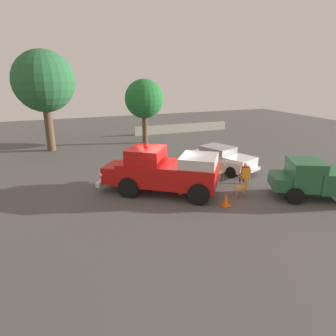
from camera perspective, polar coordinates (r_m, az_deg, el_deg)
The scene contains 12 objects.
ground_plane at distance 15.88m, azimuth -0.22°, elevation -4.39°, with size 60.00×60.00×0.00m, color #514F4C.
vintage_fire_truck at distance 15.28m, azimuth -0.85°, elevation -0.50°, with size 6.08×5.26×2.59m.
classic_hot_rod at distance 19.51m, azimuth 10.12°, elevation 1.82°, with size 3.26×4.73×1.46m.
parked_pickup at distance 16.54m, azimuth 27.19°, elevation -1.84°, with size 5.09×3.81×1.90m.
lawn_chair_near_truck at distance 17.00m, azimuth 14.38°, elevation -1.34°, with size 0.59×0.58×1.02m.
lawn_chair_by_car at distance 15.52m, azimuth 14.00°, elevation -3.12°, with size 0.66×0.65×1.02m.
lawn_chair_spare at distance 17.70m, azimuth 9.75°, elevation -0.30°, with size 0.67×0.67×1.02m.
spectator_seated at distance 17.08m, azimuth 14.22°, elevation -0.86°, with size 0.46×0.59×1.29m.
oak_tree_left at distance 25.34m, azimuth -22.39°, elevation 14.81°, with size 4.61×4.61×7.66m.
oak_tree_distant at distance 26.48m, azimuth -4.51°, elevation 12.82°, with size 3.31×3.31×5.50m.
traffic_cone at distance 14.33m, azimuth 10.90°, elevation -5.88°, with size 0.40×0.40×0.64m.
background_fence at distance 31.79m, azimuth 2.72°, elevation 7.51°, with size 10.25×0.12×0.90m.
Camera 1 is at (-5.39, -13.72, 5.89)m, focal length 32.29 mm.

